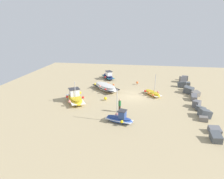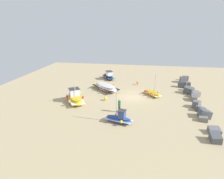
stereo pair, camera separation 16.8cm
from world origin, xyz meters
name	(u,v)px [view 1 (the left image)]	position (x,y,z in m)	size (l,w,h in m)	color
ground_plane	(133,96)	(0.00, 0.00, 0.00)	(46.95, 46.95, 0.00)	tan
fishing_boat_0	(152,93)	(-0.82, 2.92, 0.34)	(3.24, 2.84, 3.45)	gold
fishing_boat_1	(106,87)	(-2.00, -4.53, 0.54)	(4.98, 5.11, 1.09)	white
fishing_boat_2	(120,119)	(8.22, -1.02, 0.49)	(1.81, 3.25, 3.82)	#2D4C9E
fishing_boat_3	(108,76)	(-8.72, -5.31, 0.59)	(3.97, 3.17, 1.71)	navy
fishing_boat_4	(75,98)	(3.57, -7.73, 0.63)	(4.64, 3.86, 3.12)	gold
person_walking	(120,105)	(5.68, -1.31, 0.99)	(0.32, 0.32, 1.72)	brown
breakwater_rocks	(192,95)	(-0.80, 8.64, 0.42)	(21.47, 2.85, 1.39)	slate
mooring_buoy_0	(105,98)	(2.30, -3.73, 0.32)	(0.44, 0.44, 0.54)	#3F3F42
mooring_buoy_1	(137,83)	(-5.84, 0.50, 0.40)	(0.42, 0.42, 0.61)	#3F3F42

